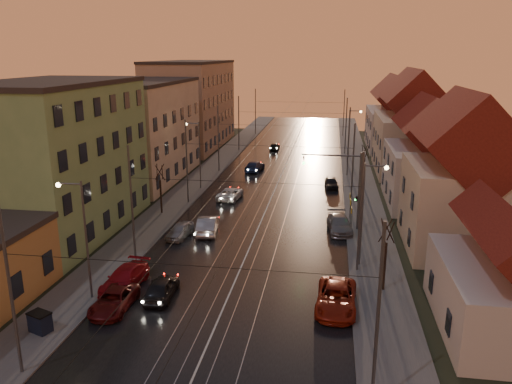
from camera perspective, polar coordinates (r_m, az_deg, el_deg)
The scene contains 47 objects.
ground at distance 30.71m, azimuth -4.59°, elevation -14.94°, with size 160.00×160.00×0.00m, color black.
road at distance 67.83m, azimuth 3.05°, elevation 2.28°, with size 16.00×120.00×0.04m, color black.
sidewalk_left at distance 69.46m, azimuth -5.19°, elevation 2.60°, with size 4.00×120.00×0.15m, color #4C4C4C.
sidewalk_right at distance 67.62m, azimuth 11.52°, elevation 1.99°, with size 4.00×120.00×0.15m, color #4C4C4C.
tram_rail_0 at distance 68.06m, azimuth 1.21°, elevation 2.37°, with size 0.06×120.00×0.03m, color gray.
tram_rail_1 at distance 67.89m, azimuth 2.40°, elevation 2.33°, with size 0.06×120.00×0.03m, color gray.
tram_rail_2 at distance 67.75m, azimuth 3.70°, elevation 2.28°, with size 0.06×120.00×0.03m, color gray.
tram_rail_3 at distance 67.65m, azimuth 4.91°, elevation 2.24°, with size 0.06×120.00×0.03m, color gray.
apartment_left_1 at distance 47.18m, azimuth -21.92°, elevation 3.34°, with size 10.00×18.00×13.00m, color #66955F.
apartment_left_2 at distance 64.99m, azimuth -13.07°, elevation 6.69°, with size 10.00×20.00×12.00m, color tan.
apartment_left_3 at distance 87.46m, azimuth -7.34°, elevation 9.80°, with size 10.00×24.00×14.00m, color #957D60.
house_right_1 at distance 43.30m, azimuth 22.65°, elevation 0.82°, with size 8.67×10.20×10.80m.
house_right_2 at distance 55.86m, azimuth 19.51°, elevation 3.37°, with size 9.18×12.24×9.20m.
house_right_3 at distance 70.23m, azimuth 17.41°, elevation 6.85°, with size 9.18×14.28×11.50m.
house_right_4 at distance 88.01m, azimuth 15.68°, elevation 8.11°, with size 9.18×16.32×10.00m.
catenary_pole_l_0 at distance 27.07m, azimuth -26.23°, elevation -10.27°, with size 0.16×0.16×9.00m, color #595B60.
catenary_pole_r_0 at distance 22.73m, azimuth 13.73°, elevation -14.05°, with size 0.16×0.16×9.00m, color #595B60.
catenary_pole_l_1 at distance 39.37m, azimuth -14.02°, elevation -1.25°, with size 0.16×0.16×9.00m, color #595B60.
catenary_pole_r_1 at distance 36.51m, azimuth 11.82°, elevation -2.42°, with size 0.16×0.16×9.00m, color #595B60.
catenary_pole_l_2 at distance 53.07m, azimuth -7.91°, elevation 3.37°, with size 0.16×0.16×9.00m, color #595B60.
catenary_pole_r_2 at distance 50.99m, azimuth 11.00°, elevation 2.73°, with size 0.16×0.16×9.00m, color #595B60.
catenary_pole_l_3 at distance 67.33m, azimuth -4.32°, elevation 6.05°, with size 0.16×0.16×9.00m, color #595B60.
catenary_pole_r_3 at distance 65.70m, azimuth 10.54°, elevation 5.59°, with size 0.16×0.16×9.00m, color #595B60.
catenary_pole_l_4 at distance 81.85m, azimuth -1.98°, elevation 7.77°, with size 0.16×0.16×9.00m, color #595B60.
catenary_pole_r_4 at distance 80.52m, azimuth 10.24°, elevation 7.40°, with size 0.16×0.16×9.00m, color #595B60.
catenary_pole_l_5 at distance 99.47m, azimuth -0.07°, elevation 9.16°, with size 0.16×0.16×9.00m, color #595B60.
catenary_pole_r_5 at distance 98.37m, azimuth 10.01°, elevation 8.85°, with size 0.16×0.16×9.00m, color #595B60.
street_lamp_0 at distance 33.46m, azimuth -19.38°, elevation -3.97°, with size 1.75×0.32×8.00m.
street_lamp_1 at distance 37.39m, azimuth 12.55°, elevation -1.42°, with size 1.75×0.32×8.00m.
street_lamp_2 at distance 58.79m, azimuth -6.76°, elevation 4.98°, with size 1.75×0.32×8.00m.
street_lamp_3 at distance 72.57m, azimuth 10.80°, elevation 6.81°, with size 1.75×0.32×8.00m.
traffic_light_mast at distance 45.11m, azimuth 10.50°, elevation 1.22°, with size 5.30×0.32×7.20m.
bare_tree_0 at distance 50.33m, azimuth -10.84°, elevation 0.21°, with size 1.09×1.09×5.11m.
bare_tree_1 at distance 34.53m, azimuth 14.56°, elevation -7.22°, with size 1.09×1.09×5.11m.
bare_tree_2 at distance 61.28m, azimuth 12.26°, elevation 2.87°, with size 1.09×1.09×5.11m.
driving_car_0 at distance 33.96m, azimuth -10.75°, elevation -10.69°, with size 1.65×4.10×1.40m, color black.
driving_car_1 at distance 44.94m, azimuth -5.54°, elevation -3.74°, with size 1.63×4.68×1.54m, color #A5A5AA.
driving_car_2 at distance 55.18m, azimuth -2.95°, elevation -0.17°, with size 2.10×4.55×1.26m, color silver.
driving_car_3 at distance 68.33m, azimuth -0.15°, elevation 2.97°, with size 1.93×4.76×1.38m, color #182448.
driving_car_4 at distance 83.44m, azimuth 2.15°, elevation 5.22°, with size 1.46×3.64×1.24m, color black.
parked_left_1 at distance 33.22m, azimuth -15.92°, elevation -11.83°, with size 2.05×4.44×1.23m, color #4E0D0E.
parked_left_2 at distance 35.80m, azimuth -14.78°, elevation -9.52°, with size 1.96×4.83×1.40m, color maroon.
parked_left_3 at distance 44.21m, azimuth -8.67°, elevation -4.37°, with size 1.50×3.72×1.27m, color #999A9F.
parked_right_0 at distance 32.42m, azimuth 9.16°, elevation -11.87°, with size 2.46×5.33×1.48m, color maroon.
parked_right_1 at distance 45.76m, azimuth 9.51°, elevation -3.62°, with size 1.98×4.88×1.42m, color gray.
parked_right_2 at distance 60.41m, azimuth 8.62°, elevation 1.06°, with size 1.50×3.73×1.27m, color black.
dumpster at distance 31.97m, azimuth -23.45°, elevation -13.54°, with size 1.20×0.80×1.10m, color black.
Camera 1 is at (6.29, -25.72, 15.55)m, focal length 35.00 mm.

